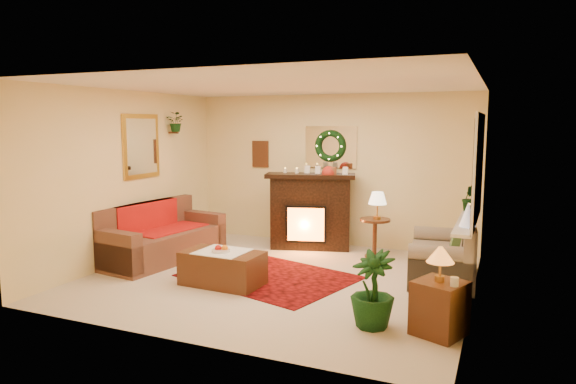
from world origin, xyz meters
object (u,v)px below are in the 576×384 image
at_px(fireplace, 311,216).
at_px(side_table_round, 375,237).
at_px(sofa, 162,233).
at_px(loveseat, 442,249).
at_px(end_table_square, 440,308).
at_px(coffee_table, 223,269).

height_order(fireplace, side_table_round, fireplace).
bearing_deg(sofa, loveseat, 17.12).
height_order(end_table_square, coffee_table, end_table_square).
bearing_deg(sofa, coffee_table, -17.70).
bearing_deg(end_table_square, fireplace, 130.63).
bearing_deg(side_table_round, end_table_square, -64.17).
distance_m(side_table_round, end_table_square, 3.01).
xyz_separation_m(sofa, side_table_round, (2.99, 1.45, -0.10)).
distance_m(sofa, coffee_table, 1.66).
distance_m(end_table_square, coffee_table, 2.87).
bearing_deg(side_table_round, sofa, -154.11).
relative_size(fireplace, end_table_square, 2.40).
bearing_deg(sofa, end_table_square, -8.41).
distance_m(sofa, side_table_round, 3.32).
xyz_separation_m(side_table_round, coffee_table, (-1.50, -2.16, -0.12)).
distance_m(sofa, fireplace, 2.44).
height_order(side_table_round, coffee_table, side_table_round).
distance_m(fireplace, coffee_table, 2.36).
bearing_deg(side_table_round, coffee_table, -124.80).
bearing_deg(fireplace, sofa, -155.01).
relative_size(sofa, loveseat, 1.46).
bearing_deg(end_table_square, coffee_table, 168.96).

